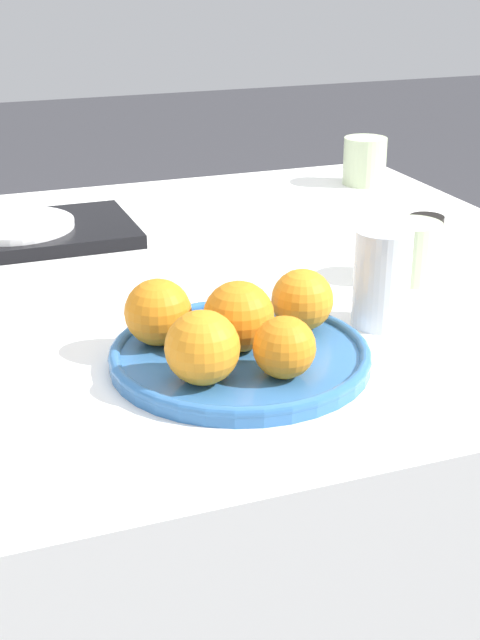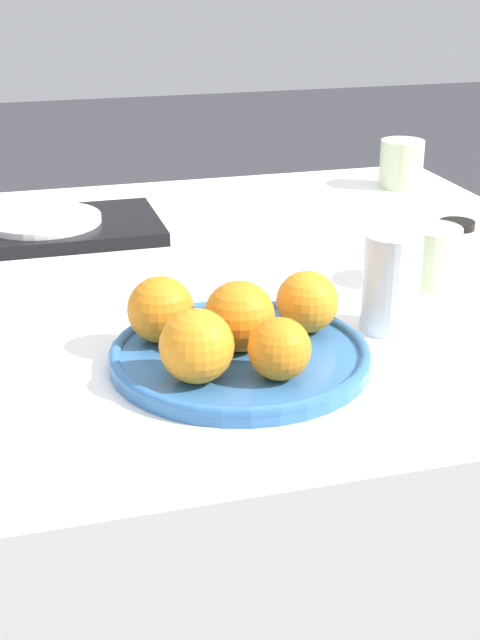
{
  "view_description": "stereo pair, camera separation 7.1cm",
  "coord_description": "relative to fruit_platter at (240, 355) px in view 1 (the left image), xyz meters",
  "views": [
    {
      "loc": [
        -0.3,
        -1.06,
        1.13
      ],
      "look_at": [
        -0.01,
        -0.27,
        0.77
      ],
      "focal_mm": 50.0,
      "sensor_mm": 36.0,
      "label": 1
    },
    {
      "loc": [
        -0.24,
        -1.08,
        1.13
      ],
      "look_at": [
        -0.01,
        -0.27,
        0.77
      ],
      "focal_mm": 50.0,
      "sensor_mm": 36.0,
      "label": 2
    }
  ],
  "objects": [
    {
      "name": "table",
      "position": [
        0.01,
        0.27,
        -0.37
      ],
      "size": [
        1.14,
        1.01,
        0.72
      ],
      "color": "white",
      "rests_on": "ground_plane"
    },
    {
      "name": "fruit_platter",
      "position": [
        0.0,
        0.0,
        0.0
      ],
      "size": [
        0.27,
        0.27,
        0.02
      ],
      "color": "#336BAD",
      "rests_on": "table"
    },
    {
      "name": "orange_0",
      "position": [
        0.0,
        0.01,
        0.04
      ],
      "size": [
        0.07,
        0.07,
        0.07
      ],
      "color": "orange",
      "rests_on": "fruit_platter"
    },
    {
      "name": "orange_1",
      "position": [
        0.02,
        -0.07,
        0.03
      ],
      "size": [
        0.06,
        0.06,
        0.06
      ],
      "color": "orange",
      "rests_on": "fruit_platter"
    },
    {
      "name": "orange_2",
      "position": [
        -0.07,
        0.05,
        0.04
      ],
      "size": [
        0.07,
        0.07,
        0.07
      ],
      "color": "orange",
      "rests_on": "fruit_platter"
    },
    {
      "name": "orange_3",
      "position": [
        -0.06,
        -0.05,
        0.04
      ],
      "size": [
        0.07,
        0.07,
        0.07
      ],
      "color": "orange",
      "rests_on": "fruit_platter"
    },
    {
      "name": "orange_4",
      "position": [
        0.08,
        0.03,
        0.04
      ],
      "size": [
        0.07,
        0.07,
        0.07
      ],
      "color": "orange",
      "rests_on": "fruit_platter"
    },
    {
      "name": "water_glass",
      "position": [
        0.19,
        0.04,
        0.05
      ],
      "size": [
        0.06,
        0.06,
        0.11
      ],
      "color": "silver",
      "rests_on": "table"
    },
    {
      "name": "serving_tray",
      "position": [
        -0.16,
        0.5,
        -0.0
      ],
      "size": [
        0.34,
        0.2,
        0.02
      ],
      "color": "black",
      "rests_on": "table"
    },
    {
      "name": "side_plate",
      "position": [
        -0.16,
        0.5,
        0.01
      ],
      "size": [
        0.17,
        0.17,
        0.01
      ],
      "color": "white",
      "rests_on": "serving_tray"
    },
    {
      "name": "cup_0",
      "position": [
        0.47,
        0.63,
        0.03
      ],
      "size": [
        0.08,
        0.08,
        0.08
      ],
      "color": "beige",
      "rests_on": "table"
    },
    {
      "name": "cup_1",
      "position": [
        0.3,
        0.16,
        0.03
      ],
      "size": [
        0.08,
        0.08,
        0.08
      ],
      "color": "beige",
      "rests_on": "table"
    },
    {
      "name": "soy_dish",
      "position": [
        0.45,
        0.37,
        -0.0
      ],
      "size": [
        0.05,
        0.05,
        0.01
      ],
      "color": "black",
      "rests_on": "table"
    }
  ]
}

